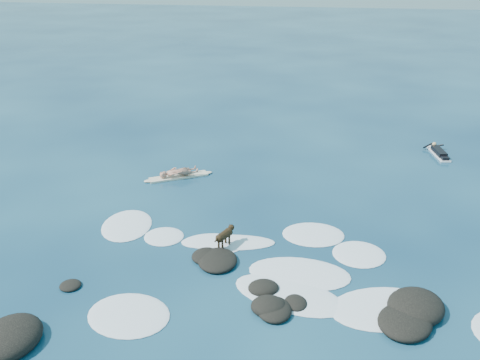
# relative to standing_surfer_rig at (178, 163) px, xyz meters

# --- Properties ---
(ground) EXTENTS (160.00, 160.00, 0.00)m
(ground) POSITION_rel_standing_surfer_rig_xyz_m (4.52, -5.88, -0.65)
(ground) COLOR #0A2642
(ground) RESTS_ON ground
(reef_rocks) EXTENTS (14.09, 6.45, 0.60)m
(reef_rocks) POSITION_rel_standing_surfer_rig_xyz_m (5.68, -8.71, -0.53)
(reef_rocks) COLOR black
(reef_rocks) RESTS_ON ground
(breaking_foam) EXTENTS (13.88, 7.10, 0.12)m
(breaking_foam) POSITION_rel_standing_surfer_rig_xyz_m (4.95, -6.33, -0.64)
(breaking_foam) COLOR white
(breaking_foam) RESTS_ON ground
(standing_surfer_rig) EXTENTS (2.61, 1.69, 1.63)m
(standing_surfer_rig) POSITION_rel_standing_surfer_rig_xyz_m (0.00, 0.00, 0.00)
(standing_surfer_rig) COLOR beige
(standing_surfer_rig) RESTS_ON ground
(paddling_surfer_rig) EXTENTS (1.00, 2.18, 0.38)m
(paddling_surfer_rig) POSITION_rel_standing_surfer_rig_xyz_m (10.92, 4.56, -0.52)
(paddling_surfer_rig) COLOR white
(paddling_surfer_rig) RESTS_ON ground
(dog) EXTENTS (0.55, 1.00, 0.67)m
(dog) POSITION_rel_standing_surfer_rig_xyz_m (2.96, -5.16, -0.20)
(dog) COLOR black
(dog) RESTS_ON ground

